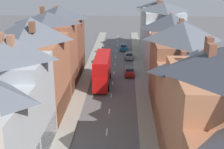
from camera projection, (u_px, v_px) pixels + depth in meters
The scene contains 10 objects.
pavement_left at pixel (82, 90), 52.54m from camera, with size 2.20×104.00×0.14m, color gray.
pavement_right at pixel (142, 91), 52.13m from camera, with size 2.20×104.00×0.14m, color gray.
centre_line_dashes at pixel (111, 96), 50.46m from camera, with size 0.14×97.80×0.01m.
terrace_row_left at pixel (15, 91), 34.94m from camera, with size 8.00×63.88×13.72m.
terrace_row_right at pixel (183, 70), 43.23m from camera, with size 8.00×84.47×13.82m.
double_decker_bus_lead at pixel (102, 69), 54.50m from camera, with size 2.74×10.80×5.30m.
car_near_blue at pixel (101, 60), 67.87m from camera, with size 1.90×4.27×1.67m.
car_near_silver at pixel (129, 55), 71.31m from camera, with size 1.90×4.26×1.57m.
car_parked_right_a at pixel (130, 71), 59.96m from camera, with size 1.90×4.28×1.68m.
car_mid_black at pixel (124, 47), 79.10m from camera, with size 1.90×4.21×1.62m.
Camera 1 is at (2.14, -10.75, 19.19)m, focal length 50.00 mm.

